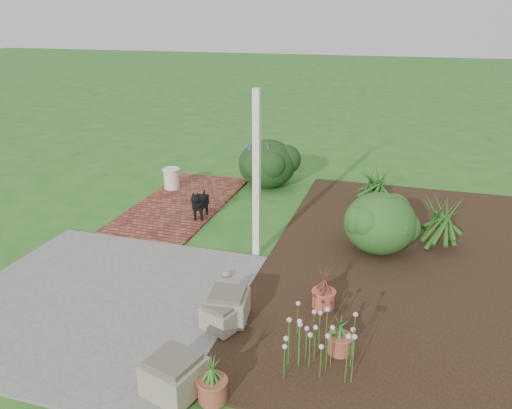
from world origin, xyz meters
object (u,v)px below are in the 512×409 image
(black_dog, at_px, (200,202))
(cream_ceramic_urn, at_px, (172,179))
(stone_trough_near, at_px, (174,377))
(evergreen_shrub, at_px, (380,222))

(black_dog, xyz_separation_m, cream_ceramic_urn, (-1.20, 1.34, -0.09))
(stone_trough_near, relative_size, cream_ceramic_urn, 1.17)
(stone_trough_near, xyz_separation_m, evergreen_shrub, (1.64, 3.75, 0.29))
(cream_ceramic_urn, relative_size, evergreen_shrub, 0.38)
(stone_trough_near, bearing_deg, evergreen_shrub, 66.30)
(stone_trough_near, relative_size, evergreen_shrub, 0.45)
(stone_trough_near, height_order, black_dog, black_dog)
(evergreen_shrub, bearing_deg, black_dog, 173.72)
(black_dog, bearing_deg, evergreen_shrub, -9.80)
(stone_trough_near, relative_size, black_dog, 0.83)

